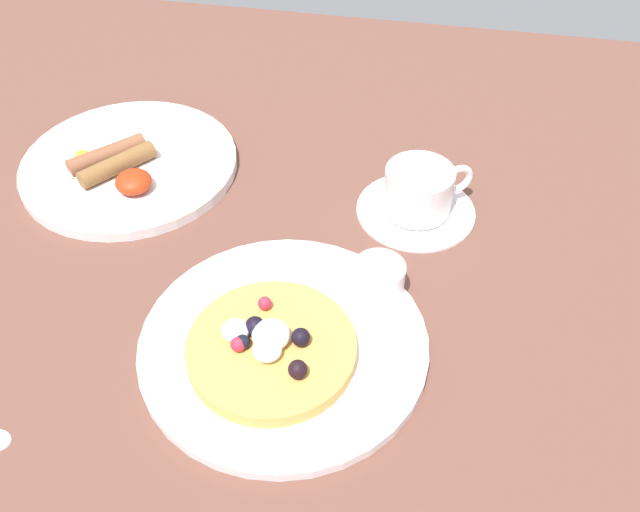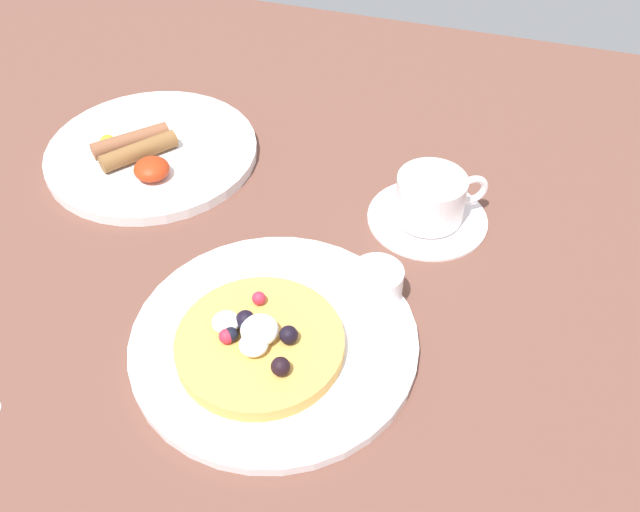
# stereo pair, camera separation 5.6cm
# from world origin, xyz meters

# --- Properties ---
(ground_plane) EXTENTS (1.81, 1.25, 0.03)m
(ground_plane) POSITION_xyz_m (0.00, 0.00, -0.01)
(ground_plane) COLOR brown
(pancake_plate) EXTENTS (0.27, 0.27, 0.01)m
(pancake_plate) POSITION_xyz_m (0.01, -0.06, 0.01)
(pancake_plate) COLOR white
(pancake_plate) RESTS_ON ground_plane
(pancake_with_berries) EXTENTS (0.16, 0.16, 0.04)m
(pancake_with_berries) POSITION_xyz_m (-0.00, -0.08, 0.02)
(pancake_with_berries) COLOR gold
(pancake_with_berries) RESTS_ON pancake_plate
(syrup_ramekin) EXTENTS (0.05, 0.05, 0.03)m
(syrup_ramekin) POSITION_xyz_m (0.09, 0.02, 0.03)
(syrup_ramekin) COLOR white
(syrup_ramekin) RESTS_ON pancake_plate
(breakfast_plate) EXTENTS (0.26, 0.26, 0.01)m
(breakfast_plate) POSITION_xyz_m (-0.24, 0.17, 0.01)
(breakfast_plate) COLOR white
(breakfast_plate) RESTS_ON ground_plane
(fried_breakfast) EXTENTS (0.14, 0.11, 0.03)m
(fried_breakfast) POSITION_xyz_m (-0.25, 0.15, 0.02)
(fried_breakfast) COLOR brown
(fried_breakfast) RESTS_ON breakfast_plate
(coffee_saucer) EXTENTS (0.14, 0.14, 0.01)m
(coffee_saucer) POSITION_xyz_m (0.11, 0.16, 0.00)
(coffee_saucer) COLOR white
(coffee_saucer) RESTS_ON ground_plane
(coffee_cup) EXTENTS (0.10, 0.08, 0.05)m
(coffee_cup) POSITION_xyz_m (0.11, 0.16, 0.03)
(coffee_cup) COLOR white
(coffee_cup) RESTS_ON coffee_saucer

